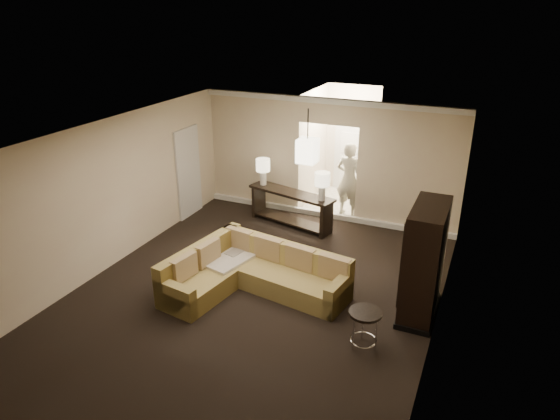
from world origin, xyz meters
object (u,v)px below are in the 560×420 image
at_px(coffee_table, 223,263).
at_px(drink_table, 365,322).
at_px(armoire, 423,263).
at_px(person, 349,176).
at_px(console_table, 291,205).
at_px(sectional_sofa, 251,274).

height_order(coffee_table, drink_table, drink_table).
height_order(armoire, person, person).
bearing_deg(console_table, sectional_sofa, -67.80).
bearing_deg(person, drink_table, 121.73).
bearing_deg(sectional_sofa, console_table, 107.60).
bearing_deg(console_table, armoire, -22.11).
distance_m(console_table, drink_table, 4.44).
relative_size(armoire, person, 0.95).
height_order(coffee_table, person, person).
relative_size(coffee_table, person, 0.65).
xyz_separation_m(console_table, armoire, (3.24, -2.32, 0.42)).
xyz_separation_m(drink_table, person, (-1.65, 4.67, 0.55)).
height_order(sectional_sofa, person, person).
relative_size(console_table, drink_table, 3.52).
bearing_deg(person, armoire, 135.47).
height_order(coffee_table, console_table, console_table).
relative_size(armoire, drink_table, 3.09).
bearing_deg(coffee_table, sectional_sofa, -21.42).
bearing_deg(console_table, person, 61.26).
distance_m(coffee_table, drink_table, 3.15).
height_order(sectional_sofa, coffee_table, sectional_sofa).
distance_m(armoire, drink_table, 1.45).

